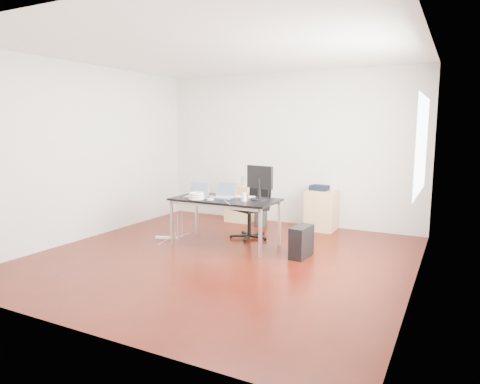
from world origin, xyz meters
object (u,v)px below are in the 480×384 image
at_px(desk, 225,202).
at_px(office_chair, 254,201).
at_px(pc_tower, 301,242).
at_px(filing_cabinet_right, 322,210).
at_px(filing_cabinet_left, 241,203).

height_order(desk, office_chair, office_chair).
height_order(desk, pc_tower, desk).
xyz_separation_m(office_chair, filing_cabinet_right, (0.84, 1.05, -0.26)).
distance_m(office_chair, pc_tower, 1.31).
xyz_separation_m(desk, filing_cabinet_right, (1.02, 1.67, -0.33)).
distance_m(office_chair, filing_cabinet_right, 1.36).
distance_m(office_chair, filing_cabinet_left, 1.32).
bearing_deg(pc_tower, filing_cabinet_left, 140.95).
bearing_deg(filing_cabinet_right, filing_cabinet_left, 180.00).
distance_m(desk, office_chair, 0.65).
relative_size(desk, filing_cabinet_left, 2.29).
relative_size(desk, pc_tower, 3.56).
bearing_deg(pc_tower, desk, -177.88).
height_order(filing_cabinet_left, filing_cabinet_right, same).
relative_size(desk, filing_cabinet_right, 2.29).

